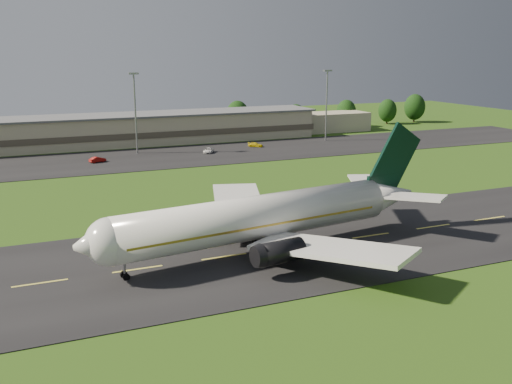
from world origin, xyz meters
name	(u,v)px	position (x,y,z in m)	size (l,w,h in m)	color
ground	(224,257)	(0.00, 0.00, 0.00)	(360.00, 360.00, 0.00)	#214411
taxiway	(224,257)	(0.00, 0.00, 0.05)	(220.00, 30.00, 0.10)	black
apron	(123,160)	(0.00, 72.00, 0.05)	(260.00, 30.00, 0.10)	black
airliner	(262,217)	(5.29, 0.11, 4.66)	(51.15, 41.81, 15.57)	silver
terminal	(130,130)	(6.40, 96.18, 3.99)	(145.00, 16.00, 8.40)	tan
light_mast_centre	(135,103)	(5.00, 80.00, 12.74)	(2.40, 1.20, 20.35)	gray
light_mast_east	(327,97)	(60.00, 80.00, 12.74)	(2.40, 1.20, 20.35)	gray
tree_line	(218,118)	(35.85, 106.39, 5.04)	(193.08, 9.00, 10.29)	black
service_vehicle_b	(97,160)	(-6.10, 71.22, 0.74)	(1.36, 3.89, 1.28)	maroon
service_vehicle_c	(209,150)	(22.00, 73.45, 0.71)	(2.03, 4.40, 1.22)	white
service_vehicle_d	(255,145)	(36.67, 77.28, 0.69)	(1.65, 4.05, 1.18)	#D7BC0C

